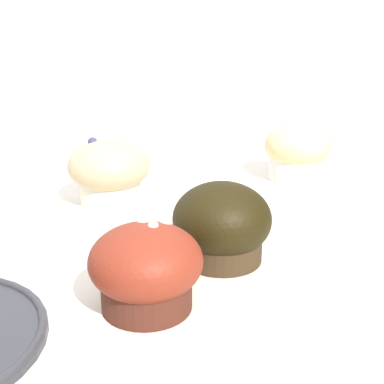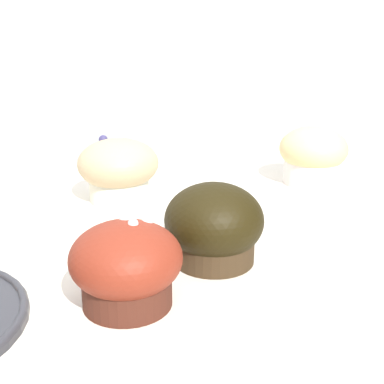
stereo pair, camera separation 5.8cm
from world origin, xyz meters
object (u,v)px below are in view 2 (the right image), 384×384
Objects in this scene: muffin_front_center at (313,155)px; muffin_back_center at (214,226)px; muffin_back_left at (118,169)px; muffin_back_right at (126,265)px.

muffin_front_center reaches higher than muffin_back_center.
muffin_back_center is (0.02, -0.20, -0.00)m from muffin_back_left.
muffin_back_right is at bearing -153.65° from muffin_front_center.
muffin_front_center is 1.01× the size of muffin_back_right.
muffin_back_left is 0.25m from muffin_back_right.
muffin_back_left is at bearing 69.69° from muffin_back_right.
muffin_back_right is at bearing -110.31° from muffin_back_left.
muffin_back_left reaches higher than muffin_back_right.
muffin_front_center is 0.28m from muffin_back_center.
muffin_back_center is at bearing -150.37° from muffin_front_center.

